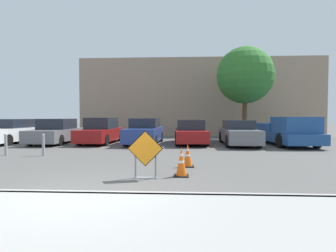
{
  "coord_description": "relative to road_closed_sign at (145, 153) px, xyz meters",
  "views": [
    {
      "loc": [
        2.08,
        -5.02,
        1.62
      ],
      "look_at": [
        1.1,
        13.98,
        0.94
      ],
      "focal_mm": 28.0,
      "sensor_mm": 36.0,
      "label": 1
    }
  ],
  "objects": [
    {
      "name": "bollard_second",
      "position": [
        -6.4,
        3.78,
        -0.19
      ],
      "size": [
        0.12,
        0.12,
        0.91
      ],
      "color": "gray",
      "rests_on": "ground_plane"
    },
    {
      "name": "parked_car_sixth",
      "position": [
        4.2,
        8.45,
        0.0
      ],
      "size": [
        1.87,
        4.65,
        1.42
      ],
      "rotation": [
        0.0,
        0.0,
        3.12
      ],
      "color": "slate",
      "rests_on": "ground_plane"
    },
    {
      "name": "parked_car_nearest",
      "position": [
        -9.43,
        8.73,
        0.02
      ],
      "size": [
        2.05,
        4.65,
        1.48
      ],
      "rotation": [
        0.0,
        0.0,
        3.08
      ],
      "color": "white",
      "rests_on": "ground_plane"
    },
    {
      "name": "ground_plane",
      "position": [
        -1.14,
        8.26,
        -0.67
      ],
      "size": [
        96.0,
        96.0,
        0.0
      ],
      "primitive_type": "plane",
      "color": "#565451"
    },
    {
      "name": "curb_lip",
      "position": [
        -1.14,
        -1.74,
        -0.6
      ],
      "size": [
        29.12,
        0.2,
        0.14
      ],
      "color": "#999993",
      "rests_on": "ground_plane"
    },
    {
      "name": "traffic_cone_second",
      "position": [
        1.14,
        1.69,
        -0.31
      ],
      "size": [
        0.41,
        0.41,
        0.74
      ],
      "color": "black",
      "rests_on": "ground_plane"
    },
    {
      "name": "parked_car_second",
      "position": [
        -6.71,
        8.91,
        0.01
      ],
      "size": [
        2.02,
        4.75,
        1.5
      ],
      "rotation": [
        0.0,
        0.0,
        3.17
      ],
      "color": "slate",
      "rests_on": "ground_plane"
    },
    {
      "name": "bollard_nearest",
      "position": [
        -4.79,
        3.78,
        -0.19
      ],
      "size": [
        0.12,
        0.12,
        0.91
      ],
      "color": "gray",
      "rests_on": "ground_plane"
    },
    {
      "name": "parked_car_fifth",
      "position": [
        1.48,
        8.88,
        -0.0
      ],
      "size": [
        1.93,
        4.3,
        1.43
      ],
      "rotation": [
        0.0,
        0.0,
        3.17
      ],
      "color": "maroon",
      "rests_on": "ground_plane"
    },
    {
      "name": "traffic_cone_nearest",
      "position": [
        0.94,
        0.32,
        -0.28
      ],
      "size": [
        0.39,
        0.39,
        0.8
      ],
      "color": "black",
      "rests_on": "ground_plane"
    },
    {
      "name": "road_closed_sign",
      "position": [
        0.0,
        0.0,
        0.0
      ],
      "size": [
        0.94,
        0.2,
        1.26
      ],
      "color": "black",
      "rests_on": "ground_plane"
    },
    {
      "name": "parked_car_third",
      "position": [
        -3.98,
        9.02,
        0.04
      ],
      "size": [
        1.94,
        4.5,
        1.56
      ],
      "rotation": [
        0.0,
        0.0,
        3.09
      ],
      "color": "maroon",
      "rests_on": "ground_plane"
    },
    {
      "name": "parked_car_fourth",
      "position": [
        -1.25,
        8.84,
        0.04
      ],
      "size": [
        1.95,
        4.75,
        1.52
      ],
      "rotation": [
        0.0,
        0.0,
        3.1
      ],
      "color": "navy",
      "rests_on": "ground_plane"
    },
    {
      "name": "street_tree_behind_lot",
      "position": [
        5.41,
        12.04,
        3.86
      ],
      "size": [
        3.99,
        3.99,
        6.54
      ],
      "color": "#513823",
      "rests_on": "ground_plane"
    },
    {
      "name": "pickup_truck",
      "position": [
        6.95,
        8.29,
        0.06
      ],
      "size": [
        2.26,
        5.35,
        1.61
      ],
      "rotation": [
        0.0,
        0.0,
        3.18
      ],
      "color": "navy",
      "rests_on": "ground_plane"
    },
    {
      "name": "building_facade_backdrop",
      "position": [
        2.55,
        17.97,
        2.65
      ],
      "size": [
        20.84,
        5.0,
        6.65
      ],
      "color": "gray",
      "rests_on": "ground_plane"
    },
    {
      "name": "sidewalk_strip",
      "position": [
        -1.14,
        -3.26,
        -0.6
      ],
      "size": [
        29.12,
        3.03,
        0.14
      ],
      "color": "#999993",
      "rests_on": "ground_plane"
    }
  ]
}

